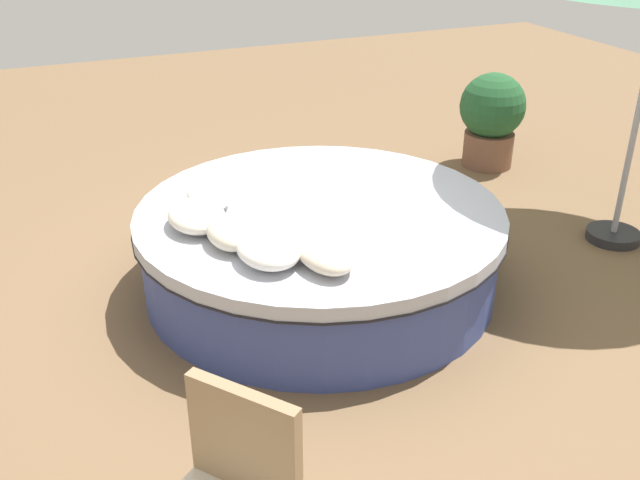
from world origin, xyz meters
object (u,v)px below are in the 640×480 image
at_px(throw_pillow_2, 230,233).
at_px(throw_pillow_3, 268,249).
at_px(throw_pillow_0, 209,195).
at_px(planter, 492,116).
at_px(throw_pillow_4, 324,253).
at_px(throw_pillow_1, 197,216).
at_px(round_bed, 320,247).

relative_size(throw_pillow_2, throw_pillow_3, 0.88).
bearing_deg(throw_pillow_0, throw_pillow_3, 6.72).
distance_m(throw_pillow_0, throw_pillow_3, 0.97).
xyz_separation_m(throw_pillow_0, throw_pillow_3, (0.96, 0.11, 0.01)).
bearing_deg(throw_pillow_3, planter, 124.21).
relative_size(throw_pillow_0, throw_pillow_3, 0.93).
distance_m(throw_pillow_3, throw_pillow_4, 0.35).
relative_size(throw_pillow_0, throw_pillow_1, 0.93).
relative_size(throw_pillow_0, throw_pillow_4, 0.89).
xyz_separation_m(round_bed, throw_pillow_0, (-0.38, -0.71, 0.38)).
height_order(round_bed, throw_pillow_0, throw_pillow_0).
height_order(throw_pillow_3, throw_pillow_4, throw_pillow_3).
xyz_separation_m(round_bed, throw_pillow_3, (0.59, -0.60, 0.39)).
bearing_deg(round_bed, throw_pillow_3, -45.47).
xyz_separation_m(throw_pillow_1, planter, (-1.52, 3.47, -0.18)).
relative_size(round_bed, throw_pillow_0, 5.65).
height_order(round_bed, throw_pillow_4, throw_pillow_4).
distance_m(throw_pillow_3, planter, 3.86).
bearing_deg(throw_pillow_3, throw_pillow_1, -156.28).
relative_size(throw_pillow_0, planter, 0.48).
bearing_deg(throw_pillow_4, planter, 129.05).
relative_size(throw_pillow_3, throw_pillow_4, 0.96).
bearing_deg(throw_pillow_1, throw_pillow_0, 151.92).
bearing_deg(round_bed, throw_pillow_4, -21.33).
bearing_deg(throw_pillow_0, throw_pillow_2, -3.67).
height_order(round_bed, throw_pillow_3, throw_pillow_3).
distance_m(throw_pillow_1, throw_pillow_4, 1.01).
relative_size(throw_pillow_2, planter, 0.45).
height_order(throw_pillow_1, throw_pillow_2, same).
bearing_deg(throw_pillow_0, round_bed, 62.11).
xyz_separation_m(throw_pillow_0, throw_pillow_1, (0.32, -0.17, 0.01)).
bearing_deg(throw_pillow_4, throw_pillow_2, -136.79).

